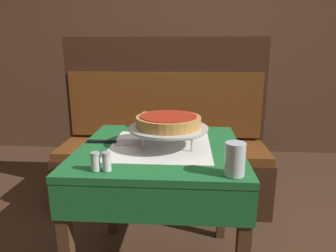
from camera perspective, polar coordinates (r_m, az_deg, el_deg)
The scene contains 12 objects.
dining_table_front at distance 1.48m, azimuth -1.44°, elevation -7.77°, with size 0.77×0.77×0.72m.
dining_table_rear at distance 3.05m, azimuth 6.94°, elevation 4.00°, with size 0.63×0.63×0.73m.
booth_bench at distance 2.34m, azimuth -0.92°, elevation -5.93°, with size 1.57×0.49×1.27m.
back_wall_panel at distance 3.43m, azimuth 1.77°, elevation 14.91°, with size 6.00×0.04×2.40m, color brown.
pizza_pan_stand at distance 1.41m, azimuth 0.08°, elevation -0.55°, with size 0.37×0.37×0.10m.
deep_dish_pizza at distance 1.40m, azimuth 0.08°, elevation 0.91°, with size 0.30×0.30×0.05m.
pizza_server at distance 1.51m, azimuth -9.66°, elevation -3.04°, with size 0.27×0.10×0.01m.
water_glass_near at distance 1.13m, azimuth 12.63°, elevation -6.16°, with size 0.08×0.08×0.12m.
salt_shaker at distance 1.18m, azimuth -13.65°, elevation -6.61°, with size 0.04×0.04×0.07m.
pepper_shaker at distance 1.17m, azimuth -11.61°, elevation -6.68°, with size 0.03×0.03×0.07m.
napkin_holder at distance 1.77m, azimuth -3.23°, elevation 1.15°, with size 0.10×0.05×0.09m.
condiment_caddy at distance 3.12m, azimuth 8.27°, elevation 6.88°, with size 0.12×0.12×0.15m.
Camera 1 is at (0.13, -1.36, 1.18)m, focal length 32.00 mm.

